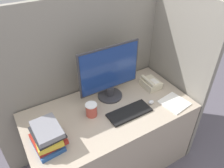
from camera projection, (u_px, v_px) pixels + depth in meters
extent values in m
cube|color=gray|center=(88.00, 79.00, 2.16)|extent=(1.88, 0.04, 1.62)
cube|color=gray|center=(174.00, 76.00, 2.21)|extent=(0.04, 0.82, 1.62)
cube|color=tan|center=(110.00, 137.00, 2.14)|extent=(1.48, 0.76, 0.74)
cylinder|color=#333338|center=(110.00, 95.00, 2.06)|extent=(0.23, 0.23, 0.02)
cylinder|color=#333338|center=(110.00, 91.00, 2.03)|extent=(0.07, 0.07, 0.09)
cube|color=#333338|center=(109.00, 68.00, 1.89)|extent=(0.58, 0.02, 0.42)
cube|color=navy|center=(110.00, 69.00, 1.88)|extent=(0.55, 0.01, 0.40)
cube|color=black|center=(129.00, 112.00, 1.88)|extent=(0.38, 0.16, 0.02)
ellipsoid|color=silver|center=(151.00, 102.00, 1.97)|extent=(0.06, 0.04, 0.04)
cylinder|color=#BF4C3F|center=(91.00, 110.00, 1.84)|extent=(0.09, 0.09, 0.11)
cylinder|color=white|center=(91.00, 105.00, 1.80)|extent=(0.10, 0.10, 0.01)
cube|color=#264C8C|center=(48.00, 144.00, 1.60)|extent=(0.20, 0.27, 0.04)
cube|color=maroon|center=(48.00, 139.00, 1.59)|extent=(0.24, 0.25, 0.03)
cube|color=gold|center=(47.00, 135.00, 1.57)|extent=(0.19, 0.29, 0.04)
cube|color=#262628|center=(47.00, 132.00, 1.56)|extent=(0.22, 0.25, 0.02)
cube|color=slate|center=(47.00, 129.00, 1.54)|extent=(0.19, 0.25, 0.04)
cube|color=beige|center=(151.00, 84.00, 2.17)|extent=(0.15, 0.19, 0.07)
cube|color=white|center=(154.00, 81.00, 2.14)|extent=(0.07, 0.08, 0.00)
cylinder|color=beige|center=(148.00, 81.00, 2.13)|extent=(0.04, 0.18, 0.04)
cube|color=white|center=(174.00, 103.00, 1.98)|extent=(0.25, 0.25, 0.01)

